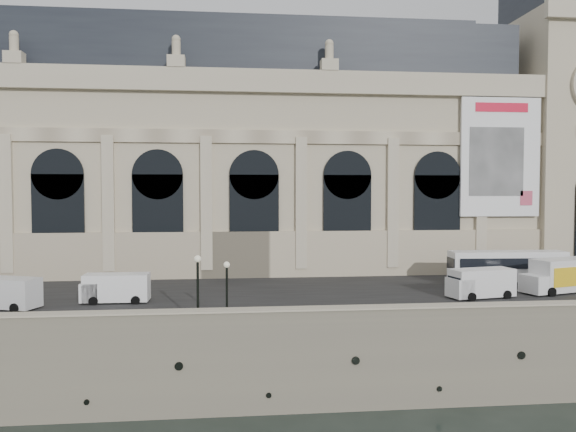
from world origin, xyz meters
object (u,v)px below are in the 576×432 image
van_b (113,288)px  box_truck (562,276)px  lamp_left (198,290)px  bus_right (507,266)px  van_a (1,293)px  lamp_right (227,293)px  van_c (478,283)px

van_b → box_truck: box_truck is taller
box_truck → lamp_left: size_ratio=1.68×
bus_right → box_truck: bearing=-58.7°
van_a → lamp_right: 18.89m
bus_right → van_c: (-5.94, -6.47, -0.57)m
box_truck → van_c: bearing=-168.3°
box_truck → van_a: bearing=-177.5°
van_a → lamp_left: size_ratio=1.24×
bus_right → van_c: bus_right is taller
bus_right → lamp_left: (-29.49, -13.28, 0.51)m
bus_right → lamp_right: 30.54m
van_b → van_a: bearing=-169.2°
lamp_left → van_b: bearing=132.5°
van_b → lamp_right: lamp_right is taller
bus_right → van_c: size_ratio=1.90×
bus_right → van_a: bearing=-171.5°
van_a → van_b: bearing=10.8°
van_b → lamp_right: (9.44, -8.16, 0.93)m
bus_right → lamp_left: size_ratio=2.39×
van_a → box_truck: box_truck is taller
bus_right → box_truck: bus_right is taller
van_a → box_truck: (47.97, 2.10, 0.29)m
bus_right → van_b: 37.28m
van_c → van_a: bearing=-179.6°
van_a → lamp_right: bearing=-20.5°
van_a → van_c: 39.20m
van_b → lamp_left: bearing=-47.5°
van_c → lamp_left: size_ratio=1.26×
van_c → box_truck: 8.96m
van_c → lamp_left: (-23.54, -6.82, 1.08)m
van_a → van_c: size_ratio=0.98×
van_b → van_c: bearing=-2.4°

